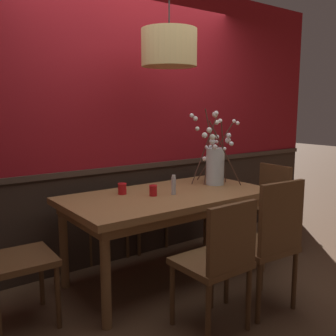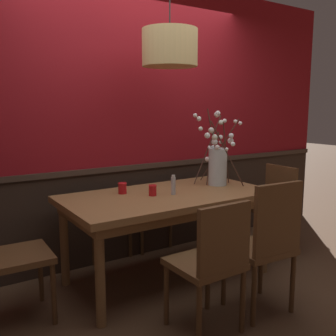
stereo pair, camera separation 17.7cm
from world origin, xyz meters
name	(u,v)px [view 1 (the left image)]	position (x,y,z in m)	size (l,w,h in m)	color
ground_plane	(168,278)	(0.00, 0.00, 0.00)	(24.00, 24.00, 0.00)	#4C3321
back_wall	(126,122)	(0.00, 0.68, 1.35)	(5.31, 0.14, 2.71)	#2D2119
dining_table	(168,203)	(0.00, 0.00, 0.68)	(1.77, 0.93, 0.76)	olive
chair_head_east_end	(267,201)	(1.28, -0.03, 0.51)	(0.42, 0.43, 0.89)	brown
chair_near_side_right	(269,239)	(0.27, -0.87, 0.55)	(0.46, 0.42, 0.99)	brown
chair_head_west_end	(8,255)	(-1.31, 0.02, 0.52)	(0.45, 0.45, 0.90)	brown
chair_far_side_left	(98,202)	(-0.23, 0.88, 0.54)	(0.47, 0.44, 0.97)	brown
chair_far_side_right	(138,198)	(0.24, 0.86, 0.52)	(0.45, 0.45, 0.95)	brown
chair_near_side_left	(218,258)	(-0.22, -0.85, 0.52)	(0.43, 0.42, 0.91)	brown
vase_with_blossoms	(215,162)	(0.59, 0.06, 0.97)	(0.48, 0.61, 0.71)	silver
candle_holder_nearer_center	(122,189)	(-0.33, 0.20, 0.81)	(0.08, 0.08, 0.09)	red
candle_holder_nearer_edge	(153,190)	(-0.15, 0.00, 0.81)	(0.07, 0.07, 0.09)	red
condiment_bottle	(174,185)	(0.01, -0.06, 0.84)	(0.04, 0.04, 0.17)	#ADADB2
pendant_lamp	(169,48)	(0.06, 0.07, 1.97)	(0.46, 0.46, 0.89)	tan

